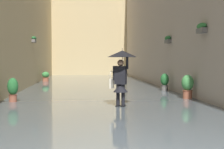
% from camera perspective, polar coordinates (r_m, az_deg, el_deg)
% --- Properties ---
extents(ground_plane, '(73.01, 73.01, 0.00)m').
position_cam_1_polar(ground_plane, '(19.54, -2.86, -2.27)').
color(ground_plane, '#605B56').
extents(flood_water, '(8.32, 35.20, 0.07)m').
position_cam_1_polar(flood_water, '(19.53, -2.86, -2.17)').
color(flood_water, '#515B60').
rests_on(flood_water, ground_plane).
extents(building_facade_far, '(11.12, 1.80, 9.72)m').
position_cam_1_polar(building_facade_far, '(35.11, -3.83, 7.79)').
color(building_facade_far, tan).
rests_on(building_facade_far, ground_plane).
extents(person_wading, '(1.00, 1.00, 2.00)m').
position_cam_1_polar(person_wading, '(11.23, 1.59, 1.34)').
color(person_wading, black).
rests_on(person_wading, ground_plane).
extents(potted_plant_near_left, '(0.48, 0.48, 1.03)m').
position_cam_1_polar(potted_plant_near_left, '(13.84, 12.59, -1.93)').
color(potted_plant_near_left, '#9E563D').
rests_on(potted_plant_near_left, ground_plane).
extents(potted_plant_far_right, '(0.40, 0.40, 0.96)m').
position_cam_1_polar(potted_plant_far_right, '(13.04, -16.34, -2.39)').
color(potted_plant_far_right, brown).
rests_on(potted_plant_far_right, ground_plane).
extents(potted_plant_near_right, '(0.52, 0.52, 0.77)m').
position_cam_1_polar(potted_plant_near_right, '(24.63, -11.11, -0.36)').
color(potted_plant_near_right, '#9E563D').
rests_on(potted_plant_near_right, ground_plane).
extents(potted_plant_far_left, '(0.42, 0.42, 0.94)m').
position_cam_1_polar(potted_plant_far_left, '(17.22, 8.85, -1.25)').
color(potted_plant_far_left, '#66605B').
rests_on(potted_plant_far_left, ground_plane).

